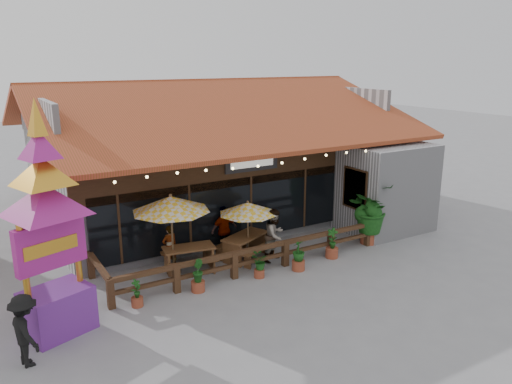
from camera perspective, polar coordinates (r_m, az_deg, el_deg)
ground at (r=18.14m, az=3.78°, el=-7.53°), size 100.00×100.00×0.00m
restaurant_building at (r=23.11m, az=-4.90°, el=3.11°), size 15.50×14.73×6.09m
patio_railing at (r=16.60m, az=-2.14°, el=-7.40°), size 10.00×2.60×0.92m
umbrella_left at (r=16.35m, az=-9.71°, el=-1.38°), size 2.93×2.93×2.74m
umbrella_right at (r=17.32m, az=-0.94°, el=-1.89°), size 2.16×2.16×2.19m
picnic_table_left at (r=17.12m, az=-7.68°, el=-7.05°), size 1.92×1.73×0.82m
picnic_table_right at (r=17.91m, az=-1.24°, el=-5.81°), size 2.27×2.15×0.86m
thai_sign_tower at (r=13.27m, az=-22.88°, el=-1.46°), size 3.07×3.07×6.52m
tropical_plant at (r=19.56m, az=12.94°, el=-2.00°), size 2.20×2.10×2.36m
diner_a at (r=17.24m, az=-9.83°, el=-6.21°), size 0.62×0.47×1.53m
diner_b at (r=17.59m, az=2.16°, el=-4.94°), size 1.14×1.05×1.89m
diner_c at (r=18.37m, az=-3.65°, el=-4.30°), size 1.05×0.48×1.76m
pedestrian at (r=13.04m, az=-24.88°, el=-14.17°), size 0.91×1.26×1.76m
planter_a at (r=15.06m, az=-13.46°, el=-11.38°), size 0.35×0.34×0.84m
planter_b at (r=15.58m, az=-6.68°, el=-9.65°), size 0.42×0.45×1.03m
planter_c at (r=16.41m, az=0.38°, el=-8.22°), size 0.67×0.66×0.84m
planter_d at (r=16.99m, az=4.89°, el=-7.28°), size 0.50×0.50×1.07m
planter_e at (r=18.18m, az=8.69°, el=-6.03°), size 0.45×0.48×1.11m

